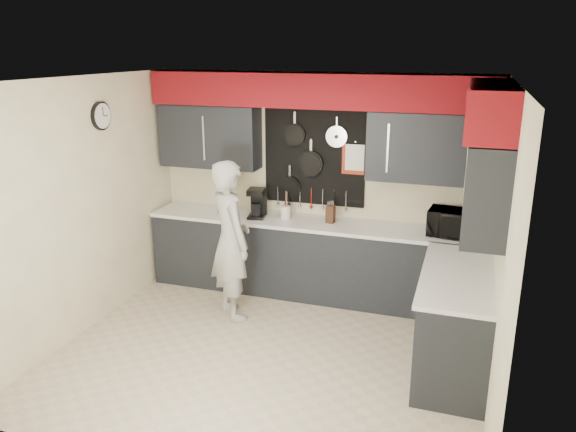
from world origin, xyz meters
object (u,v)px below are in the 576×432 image
(microwave, at_px, (453,223))
(knife_block, at_px, (331,214))
(coffee_maker, at_px, (257,202))
(person, at_px, (231,241))
(utensil_crock, at_px, (285,212))

(microwave, distance_m, knife_block, 1.36)
(coffee_maker, bearing_deg, microwave, -9.54)
(knife_block, bearing_deg, person, -132.66)
(coffee_maker, relative_size, person, 0.20)
(utensil_crock, xyz_separation_m, coffee_maker, (-0.33, -0.06, 0.11))
(microwave, relative_size, person, 0.30)
(person, bearing_deg, knife_block, -92.11)
(microwave, relative_size, utensil_crock, 3.47)
(microwave, distance_m, person, 2.39)
(knife_block, distance_m, utensil_crock, 0.55)
(microwave, distance_m, utensil_crock, 1.91)
(microwave, bearing_deg, person, -155.14)
(microwave, height_order, knife_block, microwave)
(knife_block, height_order, utensil_crock, knife_block)
(microwave, xyz_separation_m, person, (-2.25, -0.78, -0.19))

